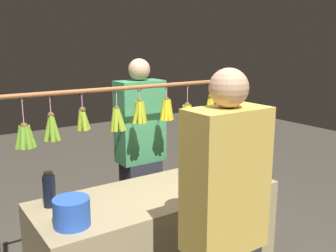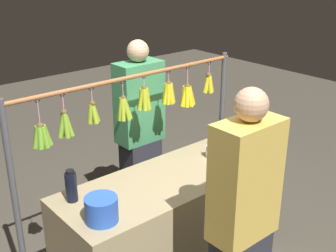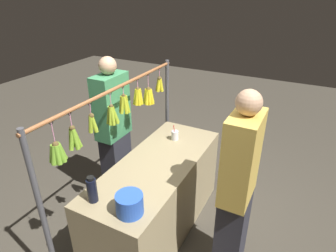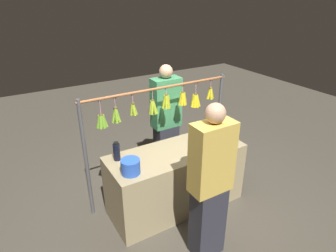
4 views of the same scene
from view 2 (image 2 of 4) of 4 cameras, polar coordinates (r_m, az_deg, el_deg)
name	(u,v)px [view 2 (image 2 of 4)]	position (r m, az deg, el deg)	size (l,w,h in m)	color
market_counter	(168,225)	(3.48, 0.06, -12.68)	(1.71, 0.67, 0.82)	tan
display_rack	(135,121)	(3.42, -4.24, 0.62)	(2.06, 0.14, 1.54)	#4C4C51
water_bottle	(71,186)	(3.01, -12.44, -7.65)	(0.08, 0.08, 0.23)	black
blue_bucket	(101,209)	(2.78, -8.63, -10.64)	(0.21, 0.21, 0.16)	blue
drink_cup	(211,151)	(3.57, 5.57, -3.30)	(0.08, 0.08, 0.18)	silver
vendor_person	(140,137)	(3.91, -3.64, -1.40)	(0.41, 0.22, 1.70)	#2D2D38
customer_person	(242,229)	(2.69, 9.57, -13.08)	(0.41, 0.22, 1.72)	#2D2D38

